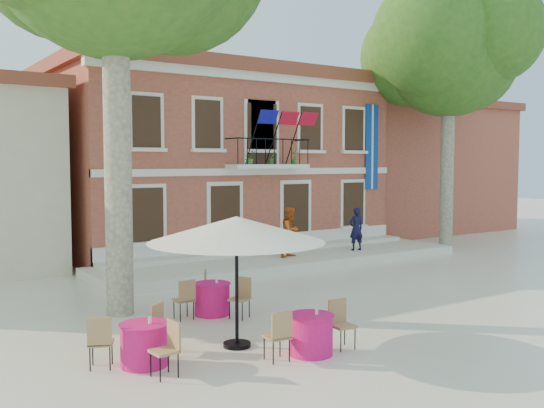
{
  "coord_description": "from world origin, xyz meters",
  "views": [
    {
      "loc": [
        -10.54,
        -13.15,
        3.67
      ],
      "look_at": [
        0.78,
        3.5,
        2.26
      ],
      "focal_mm": 40.0,
      "sensor_mm": 36.0,
      "label": 1
    }
  ],
  "objects_px": {
    "pedestrian_orange": "(291,232)",
    "cafe_table_2": "(144,342)",
    "plane_tree_east": "(449,49)",
    "cafe_table_0": "(212,297)",
    "cafe_table_1": "(311,333)",
    "pedestrian_navy": "(356,229)",
    "patio_umbrella": "(237,230)"
  },
  "relations": [
    {
      "from": "pedestrian_orange",
      "to": "cafe_table_2",
      "type": "height_order",
      "value": "pedestrian_orange"
    },
    {
      "from": "plane_tree_east",
      "to": "cafe_table_2",
      "type": "height_order",
      "value": "plane_tree_east"
    },
    {
      "from": "plane_tree_east",
      "to": "cafe_table_2",
      "type": "xyz_separation_m",
      "value": [
        -16.4,
        -6.87,
        -7.94
      ]
    },
    {
      "from": "cafe_table_0",
      "to": "cafe_table_1",
      "type": "relative_size",
      "value": 0.96
    },
    {
      "from": "pedestrian_navy",
      "to": "cafe_table_0",
      "type": "relative_size",
      "value": 0.87
    },
    {
      "from": "patio_umbrella",
      "to": "pedestrian_orange",
      "type": "height_order",
      "value": "patio_umbrella"
    },
    {
      "from": "pedestrian_navy",
      "to": "cafe_table_0",
      "type": "distance_m",
      "value": 9.76
    },
    {
      "from": "plane_tree_east",
      "to": "pedestrian_navy",
      "type": "relative_size",
      "value": 6.9
    },
    {
      "from": "pedestrian_orange",
      "to": "cafe_table_0",
      "type": "xyz_separation_m",
      "value": [
        -5.66,
        -4.59,
        -0.76
      ]
    },
    {
      "from": "patio_umbrella",
      "to": "cafe_table_1",
      "type": "distance_m",
      "value": 2.44
    },
    {
      "from": "pedestrian_orange",
      "to": "cafe_table_2",
      "type": "distance_m",
      "value": 11.05
    },
    {
      "from": "pedestrian_navy",
      "to": "cafe_table_0",
      "type": "bearing_deg",
      "value": 35.15
    },
    {
      "from": "pedestrian_navy",
      "to": "pedestrian_orange",
      "type": "height_order",
      "value": "pedestrian_orange"
    },
    {
      "from": "pedestrian_orange",
      "to": "cafe_table_0",
      "type": "distance_m",
      "value": 7.32
    },
    {
      "from": "plane_tree_east",
      "to": "cafe_table_2",
      "type": "relative_size",
      "value": 6.05
    },
    {
      "from": "pedestrian_navy",
      "to": "cafe_table_2",
      "type": "relative_size",
      "value": 0.88
    },
    {
      "from": "plane_tree_east",
      "to": "pedestrian_orange",
      "type": "distance_m",
      "value": 10.74
    },
    {
      "from": "pedestrian_orange",
      "to": "cafe_table_1",
      "type": "relative_size",
      "value": 0.91
    },
    {
      "from": "plane_tree_east",
      "to": "pedestrian_navy",
      "type": "distance_m",
      "value": 8.8
    },
    {
      "from": "patio_umbrella",
      "to": "pedestrian_orange",
      "type": "relative_size",
      "value": 1.97
    },
    {
      "from": "cafe_table_1",
      "to": "cafe_table_0",
      "type": "bearing_deg",
      "value": 91.74
    },
    {
      "from": "plane_tree_east",
      "to": "pedestrian_orange",
      "type": "bearing_deg",
      "value": 178.27
    },
    {
      "from": "cafe_table_1",
      "to": "cafe_table_2",
      "type": "distance_m",
      "value": 3.11
    },
    {
      "from": "cafe_table_0",
      "to": "patio_umbrella",
      "type": "bearing_deg",
      "value": -107.79
    },
    {
      "from": "pedestrian_orange",
      "to": "cafe_table_0",
      "type": "relative_size",
      "value": 0.95
    },
    {
      "from": "pedestrian_orange",
      "to": "cafe_table_1",
      "type": "bearing_deg",
      "value": -144.46
    },
    {
      "from": "patio_umbrella",
      "to": "pedestrian_orange",
      "type": "distance_m",
      "value": 9.66
    },
    {
      "from": "pedestrian_navy",
      "to": "pedestrian_orange",
      "type": "bearing_deg",
      "value": 5.5
    },
    {
      "from": "plane_tree_east",
      "to": "pedestrian_navy",
      "type": "bearing_deg",
      "value": 178.64
    },
    {
      "from": "cafe_table_0",
      "to": "cafe_table_2",
      "type": "relative_size",
      "value": 1.0
    },
    {
      "from": "patio_umbrella",
      "to": "cafe_table_0",
      "type": "height_order",
      "value": "patio_umbrella"
    },
    {
      "from": "cafe_table_1",
      "to": "cafe_table_2",
      "type": "xyz_separation_m",
      "value": [
        -2.88,
        1.18,
        0.01
      ]
    }
  ]
}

